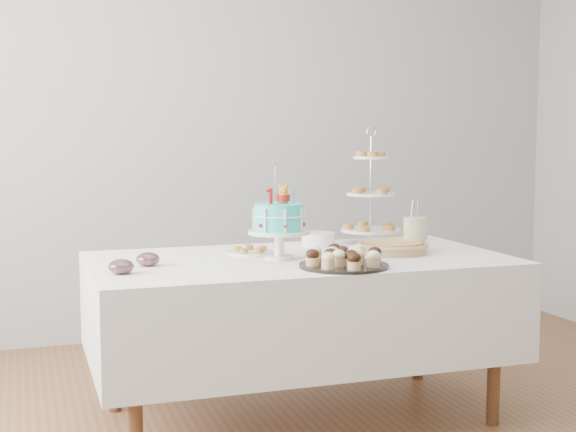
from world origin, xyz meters
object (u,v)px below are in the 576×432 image
object	(u,v)px
plate_stack	(318,239)
utensil_pitcher	(415,233)
jam_bowl_a	(121,267)
birthday_cake	(279,233)
jam_bowl_b	(148,259)
table	(299,305)
cupcake_tray	(344,257)
tiered_stand	(371,195)
pastry_plate	(251,251)
pie	(393,247)

from	to	relation	value
plate_stack	utensil_pitcher	xyz separation A→B (m)	(0.38, -0.32, 0.06)
plate_stack	jam_bowl_a	world-z (taller)	plate_stack
birthday_cake	jam_bowl_b	bearing A→B (deg)	-176.58
table	jam_bowl_b	distance (m)	0.75
cupcake_tray	tiered_stand	size ratio (longest dim) A/B	0.64
plate_stack	pastry_plate	size ratio (longest dim) A/B	0.79
table	utensil_pitcher	world-z (taller)	utensil_pitcher
table	tiered_stand	xyz separation A→B (m)	(0.52, 0.34, 0.48)
jam_bowl_a	cupcake_tray	bearing A→B (deg)	-8.38
birthday_cake	jam_bowl_a	world-z (taller)	birthday_cake
pastry_plate	table	bearing A→B (deg)	-43.88
cupcake_tray	pie	bearing A→B (deg)	38.38
tiered_stand	jam_bowl_a	bearing A→B (deg)	-158.82
cupcake_tray	plate_stack	bearing A→B (deg)	78.70
plate_stack	birthday_cake	bearing A→B (deg)	-131.98
birthday_cake	tiered_stand	bearing A→B (deg)	34.74
table	pie	bearing A→B (deg)	-2.32
pie	tiered_stand	bearing A→B (deg)	82.68
cupcake_tray	pastry_plate	world-z (taller)	cupcake_tray
pie	table	bearing A→B (deg)	177.68
cupcake_tray	plate_stack	xyz separation A→B (m)	(0.13, 0.66, -0.01)
birthday_cake	plate_stack	xyz separation A→B (m)	(0.33, 0.37, -0.09)
table	tiered_stand	size ratio (longest dim) A/B	3.16
jam_bowl_a	jam_bowl_b	xyz separation A→B (m)	(0.13, 0.16, -0.00)
cupcake_tray	jam_bowl_b	distance (m)	0.85
birthday_cake	cupcake_tray	size ratio (longest dim) A/B	1.12
pie	plate_stack	size ratio (longest dim) A/B	2.00
tiered_stand	jam_bowl_a	size ratio (longest dim) A/B	5.73
pie	jam_bowl_a	distance (m)	1.32
birthday_cake	pie	distance (m)	0.58
plate_stack	jam_bowl_a	size ratio (longest dim) A/B	1.62
tiered_stand	pie	bearing A→B (deg)	-97.32
birthday_cake	pastry_plate	world-z (taller)	birthday_cake
cupcake_tray	pastry_plate	xyz separation A→B (m)	(-0.28, 0.50, -0.03)
jam_bowl_b	utensil_pitcher	bearing A→B (deg)	1.63
tiered_stand	plate_stack	distance (m)	0.37
table	plate_stack	size ratio (longest dim) A/B	11.18
birthday_cake	jam_bowl_b	size ratio (longest dim) A/B	4.24
utensil_pitcher	jam_bowl_b	bearing A→B (deg)	-162.40
pastry_plate	jam_bowl_b	size ratio (longest dim) A/B	2.12
table	pastry_plate	distance (m)	0.35
birthday_cake	plate_stack	bearing A→B (deg)	52.19
utensil_pitcher	pastry_plate	bearing A→B (deg)	-175.42
tiered_stand	pastry_plate	size ratio (longest dim) A/B	2.79
birthday_cake	jam_bowl_b	world-z (taller)	birthday_cake
plate_stack	jam_bowl_b	bearing A→B (deg)	-158.85
jam_bowl_a	pie	bearing A→B (deg)	7.13
table	pastry_plate	size ratio (longest dim) A/B	8.80
plate_stack	utensil_pitcher	world-z (taller)	utensil_pitcher
cupcake_tray	jam_bowl_a	size ratio (longest dim) A/B	3.66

